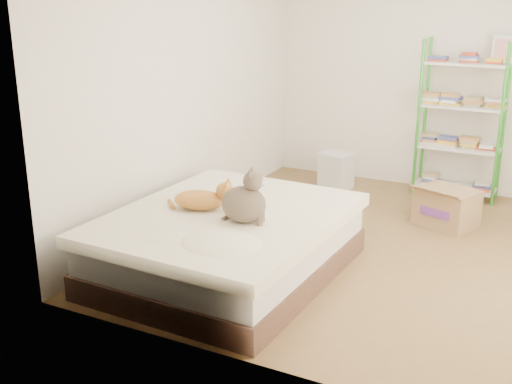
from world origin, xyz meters
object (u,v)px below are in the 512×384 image
Objects in this scene: shelf_unit at (462,120)px; cardboard_box at (447,207)px; orange_cat at (199,198)px; grey_cat at (244,196)px; white_bin at (336,170)px; bed at (228,243)px.

shelf_unit is 2.71× the size of cardboard_box.
grey_cat reaches higher than orange_cat.
cardboard_box is (1.12, 2.05, -0.54)m from grey_cat.
orange_cat is 1.16× the size of white_bin.
grey_cat is 0.24× the size of shelf_unit.
shelf_unit reaches higher than white_bin.
bed is at bearing 43.33° from grey_cat.
grey_cat reaches higher than cardboard_box.
grey_cat is 0.97× the size of white_bin.
shelf_unit is (1.47, 2.94, 0.24)m from orange_cat.
orange_cat is 2.65m from white_bin.
cardboard_box is at bearing -25.67° from white_bin.
shelf_unit is at bearing 116.28° from cardboard_box.
shelf_unit is at bearing 14.15° from white_bin.
orange_cat is at bearing -94.23° from white_bin.
white_bin is at bearing 174.73° from cardboard_box.
bed is 3.24× the size of cardboard_box.
grey_cat is at bearing -84.54° from white_bin.
cardboard_box is 1.52× the size of white_bin.
grey_cat is at bearing -98.31° from cardboard_box.
shelf_unit reaches higher than cardboard_box.
orange_cat is 1.19× the size of grey_cat.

